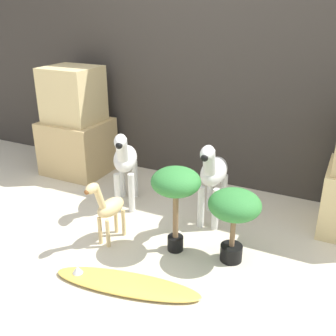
{
  "coord_description": "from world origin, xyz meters",
  "views": [
    {
      "loc": [
        1.17,
        -2.02,
        1.66
      ],
      "look_at": [
        -0.14,
        0.66,
        0.4
      ],
      "focal_mm": 42.0,
      "sensor_mm": 36.0,
      "label": 1
    }
  ],
  "objects_px": {
    "giraffe_figurine": "(108,207)",
    "potted_palm_front": "(176,186)",
    "surfboard": "(125,283)",
    "zebra_left": "(125,161)",
    "zebra_right": "(213,174)",
    "potted_palm_back": "(234,210)"
  },
  "relations": [
    {
      "from": "potted_palm_front",
      "to": "surfboard",
      "type": "xyz_separation_m",
      "value": [
        -0.12,
        -0.5,
        -0.49
      ]
    },
    {
      "from": "zebra_left",
      "to": "giraffe_figurine",
      "type": "height_order",
      "value": "zebra_left"
    },
    {
      "from": "zebra_left",
      "to": "potted_palm_back",
      "type": "distance_m",
      "value": 1.13
    },
    {
      "from": "potted_palm_back",
      "to": "surfboard",
      "type": "height_order",
      "value": "potted_palm_back"
    },
    {
      "from": "zebra_right",
      "to": "potted_palm_back",
      "type": "distance_m",
      "value": 0.54
    },
    {
      "from": "zebra_left",
      "to": "giraffe_figurine",
      "type": "bearing_deg",
      "value": -70.94
    },
    {
      "from": "zebra_right",
      "to": "zebra_left",
      "type": "bearing_deg",
      "value": -174.65
    },
    {
      "from": "giraffe_figurine",
      "to": "potted_palm_front",
      "type": "relative_size",
      "value": 0.84
    },
    {
      "from": "zebra_left",
      "to": "potted_palm_front",
      "type": "xyz_separation_m",
      "value": [
        0.67,
        -0.42,
        0.09
      ]
    },
    {
      "from": "zebra_right",
      "to": "potted_palm_front",
      "type": "relative_size",
      "value": 1.13
    },
    {
      "from": "zebra_left",
      "to": "potted_palm_front",
      "type": "height_order",
      "value": "zebra_left"
    },
    {
      "from": "surfboard",
      "to": "potted_palm_back",
      "type": "bearing_deg",
      "value": 47.49
    },
    {
      "from": "surfboard",
      "to": "giraffe_figurine",
      "type": "bearing_deg",
      "value": 133.86
    },
    {
      "from": "zebra_right",
      "to": "surfboard",
      "type": "relative_size",
      "value": 0.73
    },
    {
      "from": "potted_palm_front",
      "to": "potted_palm_back",
      "type": "relative_size",
      "value": 1.2
    },
    {
      "from": "potted_palm_front",
      "to": "potted_palm_back",
      "type": "bearing_deg",
      "value": 8.66
    },
    {
      "from": "zebra_left",
      "to": "surfboard",
      "type": "height_order",
      "value": "zebra_left"
    },
    {
      "from": "surfboard",
      "to": "zebra_left",
      "type": "bearing_deg",
      "value": 121.09
    },
    {
      "from": "zebra_right",
      "to": "giraffe_figurine",
      "type": "distance_m",
      "value": 0.85
    },
    {
      "from": "zebra_right",
      "to": "potted_palm_back",
      "type": "xyz_separation_m",
      "value": [
        0.31,
        -0.44,
        -0.02
      ]
    },
    {
      "from": "zebra_right",
      "to": "potted_palm_front",
      "type": "xyz_separation_m",
      "value": [
        -0.09,
        -0.5,
        0.09
      ]
    },
    {
      "from": "giraffe_figurine",
      "to": "potted_palm_front",
      "type": "height_order",
      "value": "potted_palm_front"
    }
  ]
}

